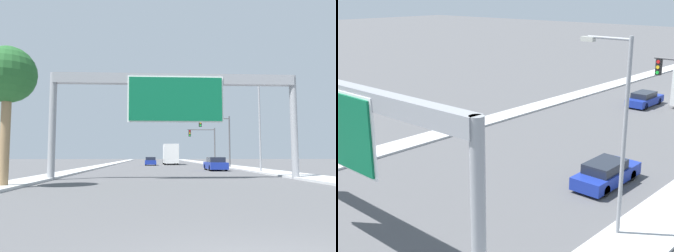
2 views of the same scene
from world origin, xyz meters
The scene contains 4 objects.
median_strip_left centered at (-9.00, 60.00, 0.07)m, with size 2.00×120.00×0.15m.
car_far_right centered at (-1.75, 50.11, 0.65)m, with size 1.81×4.58×1.35m.
car_near_center centered at (5.25, 31.03, 0.67)m, with size 1.84×4.77×1.42m.
street_lamp_right centered at (8.32, 26.31, 5.18)m, with size 2.40×0.28×8.85m.
Camera 2 is at (17.45, 8.96, 10.59)m, focal length 50.00 mm.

